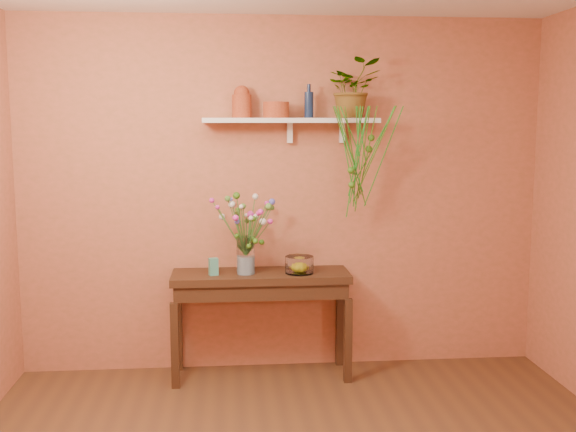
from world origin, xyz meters
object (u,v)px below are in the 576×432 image
Objects in this scene: sideboard at (261,288)px; glass_bowl at (299,265)px; glass_vase at (246,258)px; spider_plant at (353,89)px; bouquet at (248,217)px; blue_bottle at (309,104)px; terracotta_jug at (242,102)px.

sideboard is 6.26× the size of glass_bowl.
spider_plant is at bearing 8.51° from glass_vase.
bouquet reaches higher than sideboard.
sideboard is 5.31× the size of blue_bottle.
bouquet is (0.02, -0.01, 0.30)m from glass_vase.
terracotta_jug is at bearing 177.28° from spider_plant.
glass_bowl is at bearing -1.91° from glass_vase.
spider_plant is 2.06× the size of glass_bowl.
spider_plant reaches higher than sideboard.
spider_plant is 1.57× the size of glass_vase.
bouquet is (-0.79, -0.13, -0.93)m from spider_plant.
spider_plant is at bearing 7.14° from sideboard.
glass_bowl is at bearing -22.71° from terracotta_jug.
spider_plant reaches higher than bouquet.
spider_plant is 0.90× the size of bouquet.
bouquet is (0.03, -0.17, -0.83)m from terracotta_jug.
blue_bottle reaches higher than glass_bowl.
bouquet is 0.53m from glass_bowl.
spider_plant reaches higher than glass_bowl.
terracotta_jug reaches higher than glass_vase.
sideboard is 1.38m from terracotta_jug.
sideboard is 5.54× the size of terracotta_jug.
terracotta_jug is 0.83m from spider_plant.
bouquet is at bearing -79.42° from terracotta_jug.
spider_plant is at bearing -2.72° from terracotta_jug.
blue_bottle is 0.57× the size of spider_plant.
blue_bottle reaches higher than terracotta_jug.
sideboard is at bearing -44.55° from terracotta_jug.
glass_bowl is (0.28, -0.05, 0.17)m from sideboard.
bouquet is 2.29× the size of glass_bowl.
terracotta_jug is 0.85m from bouquet.
blue_bottle is 0.95m from bouquet.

